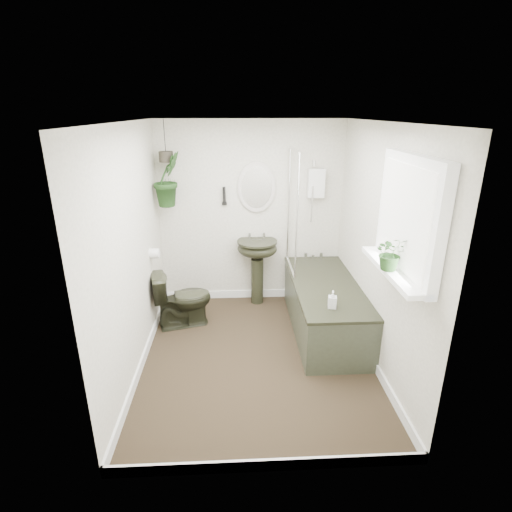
{
  "coord_description": "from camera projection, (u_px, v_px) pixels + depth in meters",
  "views": [
    {
      "loc": [
        -0.19,
        -3.5,
        2.4
      ],
      "look_at": [
        0.0,
        0.15,
        1.05
      ],
      "focal_mm": 28.0,
      "sensor_mm": 36.0,
      "label": 1
    }
  ],
  "objects": [
    {
      "name": "floor",
      "position": [
        257.0,
        357.0,
        4.12
      ],
      "size": [
        2.3,
        2.8,
        0.02
      ],
      "primitive_type": "cube",
      "color": "black",
      "rests_on": "ground"
    },
    {
      "name": "ceiling",
      "position": [
        257.0,
        121.0,
        3.32
      ],
      "size": [
        2.3,
        2.8,
        0.02
      ],
      "primitive_type": "cube",
      "color": "white",
      "rests_on": "ground"
    },
    {
      "name": "wall_back",
      "position": [
        251.0,
        214.0,
        5.05
      ],
      "size": [
        2.3,
        0.02,
        2.3
      ],
      "primitive_type": "cube",
      "color": "silver",
      "rests_on": "ground"
    },
    {
      "name": "wall_front",
      "position": [
        270.0,
        330.0,
        2.4
      ],
      "size": [
        2.3,
        0.02,
        2.3
      ],
      "primitive_type": "cube",
      "color": "silver",
      "rests_on": "ground"
    },
    {
      "name": "wall_left",
      "position": [
        131.0,
        254.0,
        3.67
      ],
      "size": [
        0.02,
        2.8,
        2.3
      ],
      "primitive_type": "cube",
      "color": "silver",
      "rests_on": "ground"
    },
    {
      "name": "wall_right",
      "position": [
        379.0,
        249.0,
        3.78
      ],
      "size": [
        0.02,
        2.8,
        2.3
      ],
      "primitive_type": "cube",
      "color": "silver",
      "rests_on": "ground"
    },
    {
      "name": "skirting",
      "position": [
        257.0,
        352.0,
        4.1
      ],
      "size": [
        2.3,
        2.8,
        0.1
      ],
      "primitive_type": "cube",
      "color": "white",
      "rests_on": "floor"
    },
    {
      "name": "bathtub",
      "position": [
        325.0,
        307.0,
        4.53
      ],
      "size": [
        0.72,
        1.72,
        0.58
      ],
      "primitive_type": null,
      "color": "black",
      "rests_on": "floor"
    },
    {
      "name": "bath_screen",
      "position": [
        293.0,
        212.0,
        4.63
      ],
      "size": [
        0.04,
        0.72,
        1.4
      ],
      "primitive_type": null,
      "color": "silver",
      "rests_on": "bathtub"
    },
    {
      "name": "shower_box",
      "position": [
        316.0,
        183.0,
        4.88
      ],
      "size": [
        0.2,
        0.1,
        0.35
      ],
      "primitive_type": "cube",
      "color": "white",
      "rests_on": "wall_back"
    },
    {
      "name": "oval_mirror",
      "position": [
        257.0,
        187.0,
        4.89
      ],
      "size": [
        0.46,
        0.03,
        0.62
      ],
      "primitive_type": "ellipsoid",
      "color": "beige",
      "rests_on": "wall_back"
    },
    {
      "name": "wall_sconce",
      "position": [
        224.0,
        196.0,
        4.9
      ],
      "size": [
        0.04,
        0.04,
        0.22
      ],
      "primitive_type": "cylinder",
      "color": "black",
      "rests_on": "wall_back"
    },
    {
      "name": "toilet_roll_holder",
      "position": [
        154.0,
        253.0,
        4.41
      ],
      "size": [
        0.11,
        0.11,
        0.11
      ],
      "primitive_type": "cylinder",
      "rotation": [
        0.0,
        1.57,
        0.0
      ],
      "color": "white",
      "rests_on": "wall_left"
    },
    {
      "name": "window_recess",
      "position": [
        409.0,
        217.0,
        2.95
      ],
      "size": [
        0.08,
        1.0,
        0.9
      ],
      "primitive_type": "cube",
      "color": "white",
      "rests_on": "wall_right"
    },
    {
      "name": "window_sill",
      "position": [
        393.0,
        270.0,
        3.09
      ],
      "size": [
        0.18,
        1.0,
        0.04
      ],
      "primitive_type": "cube",
      "color": "white",
      "rests_on": "wall_right"
    },
    {
      "name": "window_blinds",
      "position": [
        403.0,
        217.0,
        2.95
      ],
      "size": [
        0.01,
        0.86,
        0.76
      ],
      "primitive_type": "cube",
      "color": "white",
      "rests_on": "wall_right"
    },
    {
      "name": "toilet",
      "position": [
        182.0,
        299.0,
        4.62
      ],
      "size": [
        0.73,
        0.53,
        0.67
      ],
      "primitive_type": "imported",
      "rotation": [
        0.0,
        0.0,
        1.83
      ],
      "color": "black",
      "rests_on": "floor"
    },
    {
      "name": "pedestal_sink",
      "position": [
        257.0,
        272.0,
        5.14
      ],
      "size": [
        0.59,
        0.53,
        0.86
      ],
      "primitive_type": null,
      "rotation": [
        0.0,
        0.0,
        -0.22
      ],
      "color": "black",
      "rests_on": "floor"
    },
    {
      "name": "sill_plant",
      "position": [
        391.0,
        253.0,
        2.99
      ],
      "size": [
        0.25,
        0.22,
        0.27
      ],
      "primitive_type": "imported",
      "rotation": [
        0.0,
        0.0,
        -0.02
      ],
      "color": "black",
      "rests_on": "window_sill"
    },
    {
      "name": "hanging_plant",
      "position": [
        168.0,
        179.0,
        4.62
      ],
      "size": [
        0.44,
        0.44,
        0.63
      ],
      "primitive_type": "imported",
      "rotation": [
        0.0,
        0.0,
        0.84
      ],
      "color": "black",
      "rests_on": "ceiling"
    },
    {
      "name": "soap_bottle",
      "position": [
        332.0,
        299.0,
        3.86
      ],
      "size": [
        0.09,
        0.1,
        0.18
      ],
      "primitive_type": "imported",
      "rotation": [
        0.0,
        0.0,
        -0.21
      ],
      "color": "black",
      "rests_on": "bathtub"
    },
    {
      "name": "hanging_pot",
      "position": [
        166.0,
        157.0,
        4.53
      ],
      "size": [
        0.16,
        0.16,
        0.12
      ],
      "primitive_type": "cylinder",
      "color": "#2A261E",
      "rests_on": "ceiling"
    }
  ]
}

